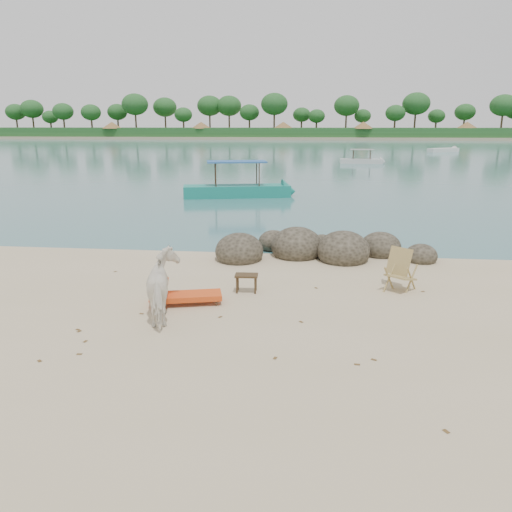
# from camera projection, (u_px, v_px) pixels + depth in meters

# --- Properties ---
(water) EXTENTS (400.00, 400.00, 0.00)m
(water) POSITION_uv_depth(u_px,v_px,m) (307.00, 146.00, 96.39)
(water) COLOR #376F6E
(water) RESTS_ON ground
(far_shore) EXTENTS (420.00, 90.00, 1.40)m
(far_shore) POSITION_uv_depth(u_px,v_px,m) (309.00, 136.00, 173.28)
(far_shore) COLOR tan
(far_shore) RESTS_ON ground
(far_scenery) EXTENTS (420.00, 18.00, 9.50)m
(far_scenery) POSITION_uv_depth(u_px,v_px,m) (309.00, 128.00, 140.47)
(far_scenery) COLOR #1E4C1E
(far_scenery) RESTS_ON ground
(boulders) EXTENTS (6.59, 3.10, 1.19)m
(boulders) POSITION_uv_depth(u_px,v_px,m) (314.00, 249.00, 15.29)
(boulders) COLOR #2B261C
(boulders) RESTS_ON ground
(cow) EXTENTS (1.25, 1.82, 1.40)m
(cow) POSITION_uv_depth(u_px,v_px,m) (165.00, 288.00, 10.27)
(cow) COLOR white
(cow) RESTS_ON ground
(side_table) EXTENTS (0.56, 0.37, 0.44)m
(side_table) POSITION_uv_depth(u_px,v_px,m) (246.00, 285.00, 12.03)
(side_table) COLOR #352515
(side_table) RESTS_ON ground
(lounge_chair) EXTENTS (1.84, 1.02, 0.52)m
(lounge_chair) POSITION_uv_depth(u_px,v_px,m) (190.00, 294.00, 11.25)
(lounge_chair) COLOR #CC4518
(lounge_chair) RESTS_ON ground
(deck_chair) EXTENTS (0.94, 0.95, 1.00)m
(deck_chair) POSITION_uv_depth(u_px,v_px,m) (401.00, 272.00, 12.07)
(deck_chair) COLOR tan
(deck_chair) RESTS_ON ground
(boat_near) EXTENTS (6.91, 2.95, 3.28)m
(boat_near) POSITION_uv_depth(u_px,v_px,m) (237.00, 167.00, 28.08)
(boat_near) COLOR #157C6D
(boat_near) RESTS_ON water
(boat_mid) EXTENTS (4.99, 1.24, 2.43)m
(boat_mid) POSITION_uv_depth(u_px,v_px,m) (362.00, 151.00, 52.50)
(boat_mid) COLOR silver
(boat_mid) RESTS_ON water
(boat_far) EXTENTS (5.74, 4.39, 0.69)m
(boat_far) POSITION_uv_depth(u_px,v_px,m) (443.00, 149.00, 74.80)
(boat_far) COLOR silver
(boat_far) RESTS_ON water
(dead_leaves) EXTENTS (8.21, 6.80, 0.00)m
(dead_leaves) POSITION_uv_depth(u_px,v_px,m) (215.00, 329.00, 9.93)
(dead_leaves) COLOR brown
(dead_leaves) RESTS_ON ground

